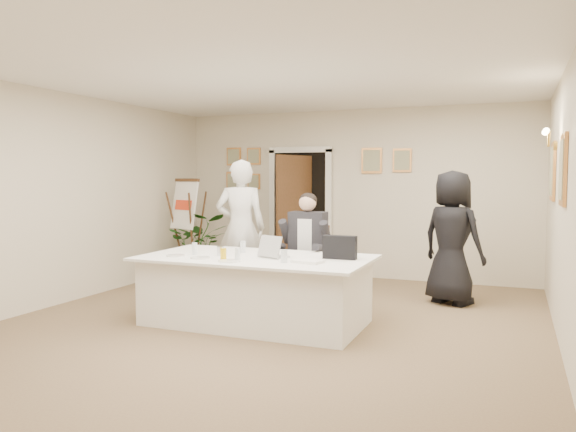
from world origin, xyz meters
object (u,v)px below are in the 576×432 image
(paper_stack, at_px, (308,261))
(potted_palm, at_px, (199,245))
(conference_table, at_px, (256,289))
(laptop, at_px, (274,245))
(standing_man, at_px, (241,228))
(seated_man, at_px, (307,249))
(flip_chart, at_px, (189,233))
(laptop_bag, at_px, (340,247))
(standing_woman, at_px, (452,237))
(steel_jug, at_px, (221,251))
(oj_glass, at_px, (223,254))

(paper_stack, bearing_deg, potted_palm, 138.08)
(conference_table, height_order, potted_palm, potted_palm)
(laptop, relative_size, paper_stack, 1.10)
(potted_palm, distance_m, laptop, 3.38)
(standing_man, bearing_deg, seated_man, 142.59)
(flip_chart, bearing_deg, potted_palm, 59.96)
(conference_table, relative_size, laptop_bag, 7.00)
(standing_man, distance_m, standing_woman, 2.90)
(flip_chart, distance_m, laptop_bag, 3.83)
(standing_man, relative_size, standing_woman, 1.09)
(paper_stack, relative_size, steel_jug, 2.79)
(laptop, xyz_separation_m, oj_glass, (-0.41, -0.43, -0.07))
(standing_man, distance_m, potted_palm, 1.72)
(conference_table, relative_size, steel_jug, 23.71)
(oj_glass, xyz_separation_m, steel_jug, (-0.20, 0.29, -0.01))
(seated_man, distance_m, standing_woman, 1.94)
(laptop, xyz_separation_m, paper_stack, (0.51, -0.25, -0.12))
(standing_woman, relative_size, paper_stack, 5.77)
(potted_palm, xyz_separation_m, oj_glass, (1.98, -2.78, 0.30))
(standing_woman, bearing_deg, paper_stack, 85.58)
(standing_woman, height_order, paper_stack, standing_woman)
(conference_table, bearing_deg, potted_palm, 132.50)
(flip_chart, distance_m, potted_palm, 0.28)
(seated_man, distance_m, steel_jug, 1.30)
(potted_palm, distance_m, paper_stack, 3.91)
(potted_palm, relative_size, paper_stack, 3.55)
(paper_stack, bearing_deg, seated_man, 110.85)
(standing_man, xyz_separation_m, steel_jug, (0.48, -1.45, -0.13))
(laptop_bag, relative_size, steel_jug, 3.39)
(conference_table, relative_size, laptop, 7.72)
(oj_glass, bearing_deg, flip_chart, 128.44)
(standing_woman, height_order, laptop_bag, standing_woman)
(seated_man, relative_size, oj_glass, 11.52)
(flip_chart, height_order, standing_woman, standing_woman)
(laptop, relative_size, steel_jug, 3.07)
(flip_chart, xyz_separation_m, steel_jug, (1.88, -2.32, 0.08))
(conference_table, relative_size, paper_stack, 8.51)
(laptop_bag, bearing_deg, flip_chart, 145.91)
(standing_man, xyz_separation_m, laptop, (1.09, -1.32, -0.05))
(oj_glass, bearing_deg, steel_jug, 123.86)
(oj_glass, bearing_deg, potted_palm, 125.49)
(potted_palm, height_order, steel_jug, potted_palm)
(standing_man, bearing_deg, steel_jug, 86.52)
(standing_woman, xyz_separation_m, steel_jug, (-2.37, -1.99, -0.05))
(seated_man, xyz_separation_m, oj_glass, (-0.44, -1.43, 0.09))
(oj_glass, bearing_deg, paper_stack, 10.79)
(potted_palm, height_order, laptop, potted_palm)
(seated_man, xyz_separation_m, steel_jug, (-0.64, -1.14, 0.08))
(seated_man, height_order, potted_palm, seated_man)
(standing_woman, bearing_deg, steel_jug, 66.36)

